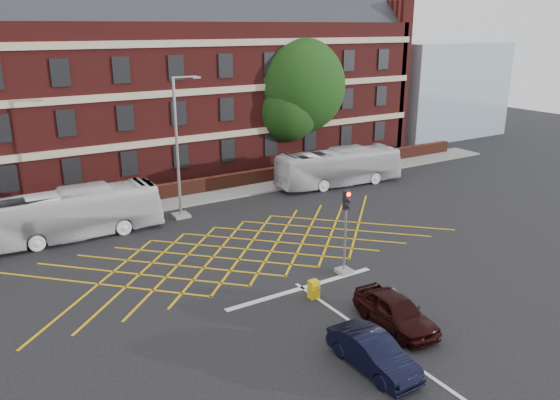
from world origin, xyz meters
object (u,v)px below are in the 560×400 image
bus_left (69,214)px  deciduous_tree (297,92)px  street_lamp (179,171)px  car_navy (373,353)px  bus_right (339,167)px  traffic_light_near (345,240)px  car_maroon (395,311)px  utility_cabinet (314,289)px

bus_left → deciduous_tree: deciduous_tree is taller
street_lamp → car_navy: bearing=-91.4°
bus_left → bus_right: (19.90, 0.58, -0.04)m
traffic_light_near → deciduous_tree: bearing=62.4°
car_navy → street_lamp: 19.05m
car_navy → car_maroon: (2.67, 1.70, 0.07)m
bus_left → traffic_light_near: bearing=-137.9°
bus_right → car_maroon: bus_right is taller
bus_left → utility_cabinet: bus_left is taller
car_maroon → bus_right: bearing=62.5°
traffic_light_near → utility_cabinet: bearing=-154.4°
utility_cabinet → car_navy: bearing=-103.2°
car_maroon → traffic_light_near: bearing=78.6°
deciduous_tree → traffic_light_near: 23.34m
car_navy → utility_cabinet: car_navy is taller
bus_right → street_lamp: size_ratio=1.14×
utility_cabinet → bus_left: bearing=119.7°
bus_left → bus_right: bus_left is taller
car_navy → car_maroon: car_maroon is taller
bus_right → deciduous_tree: size_ratio=0.92×
car_navy → car_maroon: size_ratio=0.93×
car_maroon → utility_cabinet: 4.01m
car_navy → utility_cabinet: 5.61m
bus_left → car_navy: 19.90m
car_maroon → street_lamp: 17.50m
car_maroon → utility_cabinet: (-1.39, 3.76, -0.28)m
bus_right → utility_cabinet: bearing=145.2°
car_maroon → deciduous_tree: 28.64m
car_navy → street_lamp: street_lamp is taller
street_lamp → deciduous_tree: bearing=29.9°
bus_left → deciduous_tree: 23.10m
car_maroon → street_lamp: street_lamp is taller
street_lamp → utility_cabinet: 13.72m
traffic_light_near → bus_right: bearing=53.1°
traffic_light_near → utility_cabinet: size_ratio=5.07×
bus_left → car_maroon: bearing=-151.0°
deciduous_tree → utility_cabinet: bearing=-121.8°
traffic_light_near → street_lamp: (-3.62, 12.10, 1.26)m
bus_right → utility_cabinet: 18.62m
car_maroon → utility_cabinet: car_maroon is taller
bus_right → car_navy: bus_right is taller
bus_left → car_maroon: (9.02, -17.15, -0.74)m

